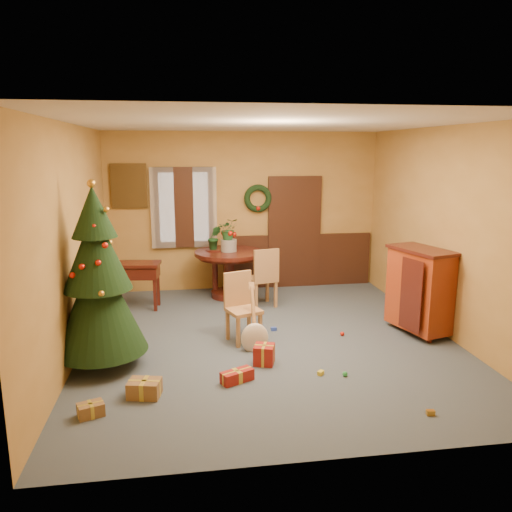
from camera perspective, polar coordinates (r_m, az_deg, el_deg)
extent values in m
plane|color=#333D4A|center=(6.98, 1.52, -9.59)|extent=(5.50, 5.50, 0.00)
plane|color=silver|center=(6.50, 1.67, 14.92)|extent=(5.50, 5.50, 0.00)
plane|color=olive|center=(9.28, -1.39, 5.09)|extent=(5.00, 0.00, 5.00)
plane|color=olive|center=(3.98, 8.57, -4.51)|extent=(5.00, 0.00, 5.00)
plane|color=olive|center=(6.63, -20.22, 1.54)|extent=(0.00, 5.50, 5.50)
plane|color=olive|center=(7.44, 20.94, 2.56)|extent=(0.00, 5.50, 5.50)
cube|color=black|center=(9.59, 4.91, -0.49)|extent=(2.80, 0.06, 1.00)
cube|color=black|center=(9.45, 4.39, 2.73)|extent=(1.00, 0.08, 2.10)
cube|color=white|center=(9.49, 4.35, 2.46)|extent=(0.80, 0.03, 1.90)
cube|color=black|center=(9.15, -8.24, 5.50)|extent=(1.05, 0.08, 1.45)
cube|color=white|center=(9.18, -8.24, 5.52)|extent=(0.88, 0.03, 1.25)
cube|color=white|center=(9.10, -10.64, 5.38)|extent=(0.42, 0.02, 1.45)
cube|color=white|center=(9.11, -5.84, 5.53)|extent=(0.42, 0.02, 1.45)
torus|color=black|center=(9.21, 0.22, 6.60)|extent=(0.51, 0.11, 0.51)
cube|color=#4C3819|center=(9.16, -14.32, 7.78)|extent=(0.62, 0.05, 0.78)
cube|color=gray|center=(9.19, -14.30, 7.79)|extent=(0.48, 0.02, 0.62)
cylinder|color=black|center=(8.77, -3.13, 0.35)|extent=(1.21, 1.21, 0.06)
cylinder|color=black|center=(8.79, -3.12, -0.07)|extent=(1.08, 1.08, 0.04)
cylinder|color=black|center=(8.86, -3.10, -2.11)|extent=(0.19, 0.19, 0.67)
cylinder|color=black|center=(8.95, -3.07, -4.32)|extent=(0.65, 0.65, 0.11)
cylinder|color=slate|center=(8.75, -3.14, 1.21)|extent=(0.28, 0.28, 0.21)
imported|color=#1E4C23|center=(8.70, -3.16, 3.10)|extent=(0.34, 0.29, 0.38)
cube|color=#99643D|center=(6.80, -1.42, -6.26)|extent=(0.52, 0.52, 0.05)
cube|color=#99643D|center=(6.88, -2.12, -3.76)|extent=(0.40, 0.17, 0.49)
cube|color=#99643D|center=(7.08, -0.81, -7.46)|extent=(0.06, 0.06, 0.42)
cube|color=#99643D|center=(6.95, -3.26, -7.87)|extent=(0.06, 0.06, 0.42)
cube|color=#99643D|center=(6.81, 0.48, -8.28)|extent=(0.06, 0.06, 0.42)
cube|color=#99643D|center=(6.67, -2.05, -8.74)|extent=(0.06, 0.06, 0.42)
cube|color=#99643D|center=(8.33, 0.67, -2.61)|extent=(0.52, 0.52, 0.05)
cube|color=#99643D|center=(8.09, 1.21, -1.03)|extent=(0.43, 0.14, 0.52)
cube|color=#99643D|center=(8.17, 0.00, -4.67)|extent=(0.06, 0.06, 0.44)
cube|color=#99643D|center=(8.31, 2.26, -4.40)|extent=(0.06, 0.06, 0.44)
cube|color=#99643D|center=(8.49, -0.89, -4.04)|extent=(0.06, 0.06, 0.44)
cube|color=#99643D|center=(8.62, 1.30, -3.79)|extent=(0.06, 0.06, 0.44)
cylinder|color=black|center=(8.95, -4.71, -1.97)|extent=(0.10, 0.10, 0.82)
cylinder|color=black|center=(8.86, -4.75, 0.68)|extent=(0.33, 0.33, 0.03)
imported|color=#19471E|center=(8.82, -4.78, 2.12)|extent=(0.24, 0.20, 0.42)
cylinder|color=#382111|center=(6.44, -17.07, -10.90)|extent=(0.14, 0.14, 0.24)
cone|color=black|center=(6.20, -17.49, -4.72)|extent=(1.09, 1.09, 1.29)
cone|color=black|center=(6.07, -17.84, 0.67)|extent=(0.79, 0.79, 0.94)
cone|color=black|center=(6.00, -18.11, 4.85)|extent=(0.52, 0.52, 0.60)
sphere|color=gold|center=(5.97, -18.31, 7.87)|extent=(0.10, 0.10, 0.10)
cube|color=black|center=(8.36, -13.91, -0.91)|extent=(0.92, 0.53, 0.05)
cube|color=black|center=(8.39, -13.87, -1.80)|extent=(0.86, 0.49, 0.18)
cube|color=black|center=(8.50, -16.27, -3.55)|extent=(0.09, 0.31, 0.72)
cube|color=black|center=(8.43, -11.27, -3.42)|extent=(0.09, 0.31, 0.72)
cube|color=#551C09|center=(7.43, 18.18, -3.71)|extent=(0.68, 1.00, 1.12)
cube|color=black|center=(7.30, 18.47, 0.65)|extent=(0.75, 1.06, 0.05)
cylinder|color=black|center=(7.29, 19.21, -8.99)|extent=(0.06, 0.06, 0.08)
cylinder|color=black|center=(7.92, 16.67, -7.12)|extent=(0.06, 0.06, 0.08)
cube|color=brown|center=(5.61, -12.62, -14.55)|extent=(0.38, 0.31, 0.18)
cube|color=gold|center=(5.61, -12.62, -14.55)|extent=(0.34, 0.10, 0.18)
cube|color=gold|center=(5.61, -12.62, -14.55)|extent=(0.10, 0.25, 0.18)
cube|color=maroon|center=(6.22, 0.94, -11.18)|extent=(0.30, 0.30, 0.24)
cube|color=gold|center=(6.22, 0.94, -11.18)|extent=(0.24, 0.11, 0.24)
cube|color=gold|center=(6.22, 0.94, -11.18)|extent=(0.11, 0.24, 0.24)
cube|color=brown|center=(5.39, -18.36, -16.33)|extent=(0.29, 0.25, 0.13)
cube|color=gold|center=(5.39, -18.36, -16.33)|extent=(0.24, 0.11, 0.13)
cube|color=gold|center=(5.39, -18.36, -16.33)|extent=(0.09, 0.17, 0.13)
cube|color=maroon|center=(5.80, -2.17, -13.55)|extent=(0.40, 0.30, 0.13)
cube|color=gold|center=(5.80, -2.17, -13.55)|extent=(0.35, 0.19, 0.13)
cube|color=gold|center=(5.80, -2.17, -13.55)|extent=(0.12, 0.16, 0.13)
cube|color=#2944B2|center=(7.32, 2.04, -8.34)|extent=(0.09, 0.06, 0.05)
sphere|color=green|center=(6.02, 10.14, -13.13)|extent=(0.06, 0.06, 0.06)
cube|color=gold|center=(6.02, 7.40, -13.11)|extent=(0.09, 0.09, 0.05)
sphere|color=red|center=(7.22, 9.82, -8.75)|extent=(0.06, 0.06, 0.06)
cube|color=gold|center=(5.45, 19.31, -16.54)|extent=(0.09, 0.06, 0.05)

